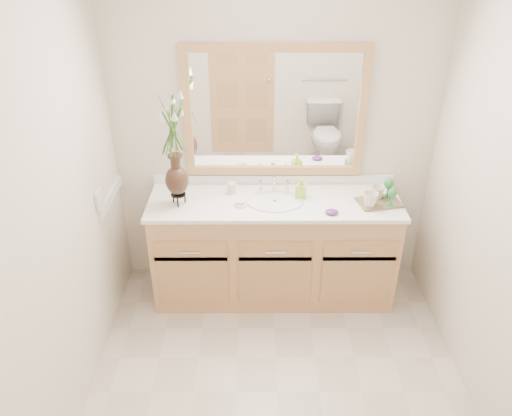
{
  "coord_description": "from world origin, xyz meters",
  "views": [
    {
      "loc": [
        -0.14,
        -2.17,
        2.58
      ],
      "look_at": [
        -0.14,
        0.65,
        0.97
      ],
      "focal_mm": 35.0,
      "sensor_mm": 36.0,
      "label": 1
    }
  ],
  "objects_px": {
    "tumbler": "(232,188)",
    "flower_vase": "(173,134)",
    "soap_bottle": "(301,189)",
    "tray": "(379,202)"
  },
  "relations": [
    {
      "from": "tumbler",
      "to": "flower_vase",
      "type": "bearing_deg",
      "value": -156.31
    },
    {
      "from": "flower_vase",
      "to": "soap_bottle",
      "type": "distance_m",
      "value": 1.0
    },
    {
      "from": "tumbler",
      "to": "tray",
      "type": "relative_size",
      "value": 0.27
    },
    {
      "from": "tumbler",
      "to": "tray",
      "type": "bearing_deg",
      "value": -8.52
    },
    {
      "from": "soap_bottle",
      "to": "tray",
      "type": "bearing_deg",
      "value": 8.25
    },
    {
      "from": "flower_vase",
      "to": "tumbler",
      "type": "relative_size",
      "value": 9.64
    },
    {
      "from": "tumbler",
      "to": "soap_bottle",
      "type": "height_order",
      "value": "soap_bottle"
    },
    {
      "from": "tumbler",
      "to": "tray",
      "type": "height_order",
      "value": "tumbler"
    },
    {
      "from": "tray",
      "to": "soap_bottle",
      "type": "bearing_deg",
      "value": 158.69
    },
    {
      "from": "flower_vase",
      "to": "tray",
      "type": "bearing_deg",
      "value": 0.14
    }
  ]
}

